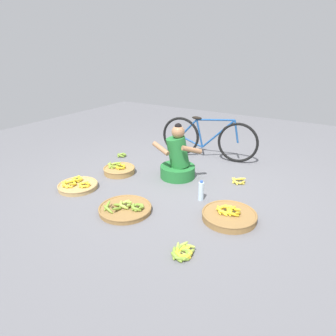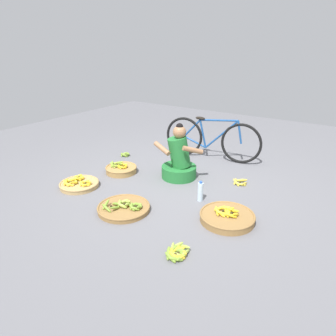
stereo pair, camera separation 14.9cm
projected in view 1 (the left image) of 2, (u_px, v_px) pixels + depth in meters
name	position (u px, v px, depth m)	size (l,w,h in m)	color
ground_plane	(175.00, 186.00, 4.29)	(10.00, 10.00, 0.00)	slate
vendor_woman_front	(178.00, 160.00, 4.49)	(0.68, 0.54, 0.83)	#237233
bicycle_leaning	(208.00, 138.00, 5.23)	(1.69, 0.29, 0.73)	black
banana_basket_front_center	(229.00, 215.00, 3.46)	(0.63, 0.63, 0.16)	olive
banana_basket_near_vendor	(119.00, 170.00, 4.71)	(0.49, 0.49, 0.17)	#A87F47
banana_basket_front_right	(125.00, 209.00, 3.64)	(0.64, 0.64, 0.14)	olive
banana_basket_near_bicycle	(78.00, 185.00, 4.22)	(0.55, 0.55, 0.14)	tan
loose_bananas_back_right	(122.00, 155.00, 5.41)	(0.19, 0.20, 0.09)	olive
loose_bananas_back_center	(183.00, 252.00, 2.88)	(0.24, 0.31, 0.10)	olive
loose_bananas_mid_right	(239.00, 181.00, 4.40)	(0.22, 0.22, 0.10)	yellow
water_bottle	(201.00, 191.00, 3.87)	(0.07, 0.07, 0.27)	silver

